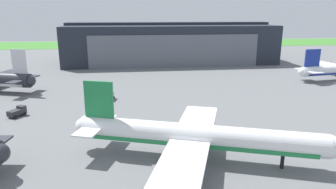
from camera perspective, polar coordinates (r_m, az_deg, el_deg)
ground_plane at (r=58.34m, az=9.57°, el=-8.11°), size 440.00×440.00×0.00m
grass_field_strip at (r=236.67m, az=-3.50°, el=9.52°), size 440.00×56.00×0.08m
maintenance_hangar at (r=149.36m, az=0.22°, el=9.72°), size 96.19×38.67×18.61m
airliner_near_right at (r=48.26m, az=5.25°, el=-7.84°), size 39.43×31.89×12.13m
fuel_bowser at (r=77.09m, az=-26.49°, el=-2.91°), size 3.75×4.31×2.19m
stair_truck at (r=83.58m, az=-11.09°, el=-0.18°), size 3.02×3.87×2.12m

